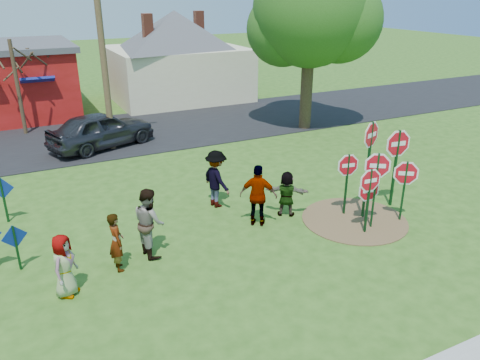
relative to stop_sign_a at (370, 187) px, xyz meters
The scene contains 24 objects.
ground 4.83m from the stop_sign_a, 157.54° to the left, with size 120.00×120.00×0.00m, color #2D5418.
road 14.00m from the stop_sign_a, 107.79° to the left, with size 120.00×7.50×0.04m, color black.
dirt_patch 1.65m from the stop_sign_a, 72.05° to the left, with size 3.20×3.20×0.03m, color brown.
cream_house 19.85m from the stop_sign_a, 86.39° to the left, with size 9.40×9.40×6.50m.
stop_sign_a is the anchor object (origin of this frame).
stop_sign_b 1.35m from the stop_sign_a, 53.38° to the left, with size 1.00×0.39×3.20m.
stop_sign_c 0.50m from the stop_sign_a, 25.24° to the left, with size 0.85×0.57×2.46m.
stop_sign_d 2.34m from the stop_sign_a, 28.86° to the left, with size 1.18×0.16×2.71m.
stop_sign_e 0.91m from the stop_sign_a, 47.51° to the left, with size 0.93×0.17×1.49m.
stop_sign_f 1.50m from the stop_sign_a, ahead, with size 0.83×0.57×2.05m.
stop_sign_g 1.26m from the stop_sign_a, 80.27° to the left, with size 0.93×0.19×2.12m.
blue_diamond_b 9.42m from the stop_sign_a, 165.53° to the left, with size 0.61×0.20×1.26m.
blue_diamond_d 10.75m from the stop_sign_a, 149.90° to the left, with size 0.67×0.22×1.46m.
person_a 8.22m from the stop_sign_a, behind, with size 0.75×0.49×1.54m, color #434695.
person_b 7.00m from the stop_sign_a, 169.46° to the left, with size 0.57×0.37×1.55m, color #247D70.
person_c 6.14m from the stop_sign_a, 164.40° to the left, with size 0.91×0.71×1.88m, color brown.
person_d 4.79m from the stop_sign_a, 130.93° to the left, with size 1.22×0.70×1.89m, color #2E2E32.
person_e 3.17m from the stop_sign_a, 144.42° to the left, with size 1.12×0.46×1.90m, color #442550.
person_f 2.58m from the stop_sign_a, 125.91° to the left, with size 1.35×0.43×1.45m, color #1C5524.
suv 12.57m from the stop_sign_a, 114.63° to the left, with size 1.89×4.70×1.60m, color #2B2C30.
utility_pole 12.47m from the stop_sign_a, 113.87° to the left, with size 2.12×0.27×8.68m.
leafy_tree 11.86m from the stop_sign_a, 64.69° to the left, with size 5.96×5.44×8.47m.
bare_tree_east 18.02m from the stop_sign_a, 114.52° to the left, with size 1.80×1.80×3.94m.
bare_tree_extra 17.38m from the stop_sign_a, 118.28° to the left, with size 1.80×1.80×4.49m.
Camera 1 is at (-4.36, -10.94, 6.58)m, focal length 35.00 mm.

